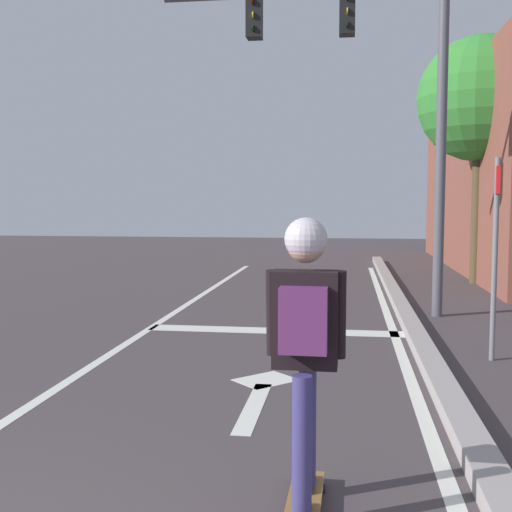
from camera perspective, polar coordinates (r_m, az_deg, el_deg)
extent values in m
cube|color=silver|center=(8.11, -11.95, -7.95)|extent=(0.12, 20.00, 0.01)
cube|color=silver|center=(7.66, 12.91, -8.72)|extent=(0.12, 20.00, 0.01)
cube|color=silver|center=(8.92, 1.72, -6.67)|extent=(3.54, 0.40, 0.01)
cube|color=silver|center=(5.73, -0.22, -13.28)|extent=(0.16, 1.40, 0.01)
cube|color=silver|center=(6.53, 0.87, -10.98)|extent=(0.71, 0.71, 0.01)
cube|color=#A09692|center=(7.67, 14.80, -8.23)|extent=(0.24, 24.00, 0.14)
cube|color=olive|center=(3.95, 4.31, -20.94)|extent=(0.21, 0.81, 0.02)
cube|color=#B2B2B7|center=(4.20, 4.63, -19.50)|extent=(0.16, 0.05, 0.01)
cylinder|color=#1F2930|center=(4.22, 3.28, -19.83)|extent=(0.03, 0.05, 0.05)
cylinder|color=#1F2930|center=(4.21, 5.98, -19.92)|extent=(0.03, 0.05, 0.05)
cylinder|color=#3E3872|center=(3.97, 4.57, -14.61)|extent=(0.11, 0.11, 0.78)
cube|color=black|center=(4.11, 4.53, -19.55)|extent=(0.09, 0.24, 0.03)
cylinder|color=#3E3872|center=(3.62, 4.12, -16.53)|extent=(0.11, 0.11, 0.78)
cube|color=black|center=(3.78, 4.08, -21.83)|extent=(0.09, 0.24, 0.03)
cube|color=black|center=(3.62, 4.42, -5.63)|extent=(0.37, 0.19, 0.55)
cylinder|color=black|center=(3.66, 1.46, -5.10)|extent=(0.07, 0.13, 0.50)
cylinder|color=black|center=(3.63, 7.49, -5.22)|extent=(0.07, 0.09, 0.50)
sphere|color=tan|center=(3.56, 4.47, 1.09)|extent=(0.22, 0.22, 0.22)
sphere|color=silver|center=(3.56, 4.47, 1.52)|extent=(0.24, 0.24, 0.24)
cube|color=#622A62|center=(3.48, 4.24, -5.73)|extent=(0.26, 0.14, 0.36)
cylinder|color=#54525A|center=(10.32, 16.16, 9.57)|extent=(0.16, 0.16, 5.33)
cube|color=black|center=(10.58, 8.15, 20.59)|extent=(0.24, 0.28, 0.64)
cylinder|color=yellow|center=(10.44, 8.15, 20.81)|extent=(0.02, 0.10, 0.10)
cylinder|color=black|center=(10.38, 8.13, 19.75)|extent=(0.02, 0.10, 0.10)
cube|color=black|center=(10.68, -0.15, 20.48)|extent=(0.24, 0.28, 0.64)
cylinder|color=#3A0605|center=(10.60, -0.27, 21.74)|extent=(0.02, 0.10, 0.10)
cylinder|color=yellow|center=(10.54, -0.27, 20.70)|extent=(0.02, 0.10, 0.10)
cylinder|color=black|center=(10.49, -0.27, 19.65)|extent=(0.02, 0.10, 0.10)
cylinder|color=slate|center=(7.60, 20.52, -0.35)|extent=(0.06, 0.06, 2.27)
cube|color=red|center=(7.58, 20.72, 6.34)|extent=(0.11, 0.44, 0.30)
cylinder|color=brown|center=(14.71, 19.10, 3.85)|extent=(0.24, 0.24, 3.18)
sphere|color=#358932|center=(14.87, 19.36, 13.10)|extent=(2.67, 2.67, 2.67)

